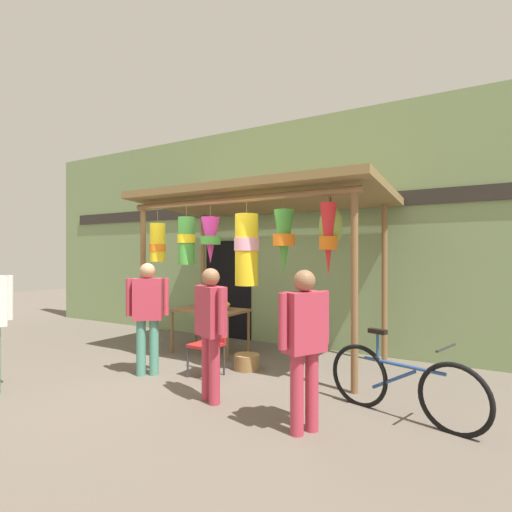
{
  "coord_description": "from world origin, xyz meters",
  "views": [
    {
      "loc": [
        3.62,
        -4.75,
        1.71
      ],
      "look_at": [
        0.21,
        1.09,
        1.69
      ],
      "focal_mm": 28.07,
      "sensor_mm": 36.0,
      "label": 1
    }
  ],
  "objects_px": {
    "display_table": "(210,314)",
    "flower_heap_on_table": "(213,304)",
    "parked_bicycle": "(402,385)",
    "passerby_at_right": "(211,323)",
    "wicker_basket_by_table": "(247,362)",
    "folding_chair": "(209,340)",
    "vendor_in_orange": "(304,337)",
    "customer_foreground": "(147,309)"
  },
  "relations": [
    {
      "from": "parked_bicycle",
      "to": "customer_foreground",
      "type": "xyz_separation_m",
      "value": [
        -3.41,
        -0.26,
        0.59
      ]
    },
    {
      "from": "parked_bicycle",
      "to": "passerby_at_right",
      "type": "height_order",
      "value": "passerby_at_right"
    },
    {
      "from": "display_table",
      "to": "passerby_at_right",
      "type": "distance_m",
      "value": 2.37
    },
    {
      "from": "wicker_basket_by_table",
      "to": "passerby_at_right",
      "type": "height_order",
      "value": "passerby_at_right"
    },
    {
      "from": "flower_heap_on_table",
      "to": "wicker_basket_by_table",
      "type": "bearing_deg",
      "value": -27.96
    },
    {
      "from": "customer_foreground",
      "to": "parked_bicycle",
      "type": "bearing_deg",
      "value": 4.33
    },
    {
      "from": "folding_chair",
      "to": "wicker_basket_by_table",
      "type": "bearing_deg",
      "value": 56.92
    },
    {
      "from": "folding_chair",
      "to": "vendor_in_orange",
      "type": "relative_size",
      "value": 0.54
    },
    {
      "from": "wicker_basket_by_table",
      "to": "vendor_in_orange",
      "type": "xyz_separation_m",
      "value": [
        1.59,
        -1.52,
        0.81
      ]
    },
    {
      "from": "customer_foreground",
      "to": "passerby_at_right",
      "type": "distance_m",
      "value": 1.45
    },
    {
      "from": "parked_bicycle",
      "to": "passerby_at_right",
      "type": "relative_size",
      "value": 1.09
    },
    {
      "from": "folding_chair",
      "to": "customer_foreground",
      "type": "distance_m",
      "value": 0.98
    },
    {
      "from": "vendor_in_orange",
      "to": "passerby_at_right",
      "type": "xyz_separation_m",
      "value": [
        -1.27,
        0.2,
        -0.01
      ]
    },
    {
      "from": "display_table",
      "to": "flower_heap_on_table",
      "type": "bearing_deg",
      "value": -14.42
    },
    {
      "from": "folding_chair",
      "to": "wicker_basket_by_table",
      "type": "distance_m",
      "value": 0.7
    },
    {
      "from": "vendor_in_orange",
      "to": "customer_foreground",
      "type": "bearing_deg",
      "value": 167.76
    },
    {
      "from": "wicker_basket_by_table",
      "to": "vendor_in_orange",
      "type": "bearing_deg",
      "value": -43.78
    },
    {
      "from": "display_table",
      "to": "flower_heap_on_table",
      "type": "xyz_separation_m",
      "value": [
        0.08,
        -0.02,
        0.17
      ]
    },
    {
      "from": "vendor_in_orange",
      "to": "flower_heap_on_table",
      "type": "bearing_deg",
      "value": 141.64
    },
    {
      "from": "folding_chair",
      "to": "passerby_at_right",
      "type": "xyz_separation_m",
      "value": [
        0.64,
        -0.83,
        0.41
      ]
    },
    {
      "from": "display_table",
      "to": "customer_foreground",
      "type": "xyz_separation_m",
      "value": [
        0.02,
        -1.5,
        0.25
      ]
    },
    {
      "from": "display_table",
      "to": "folding_chair",
      "type": "height_order",
      "value": "folding_chair"
    },
    {
      "from": "flower_heap_on_table",
      "to": "passerby_at_right",
      "type": "xyz_separation_m",
      "value": [
        1.34,
        -1.86,
        0.06
      ]
    },
    {
      "from": "wicker_basket_by_table",
      "to": "passerby_at_right",
      "type": "xyz_separation_m",
      "value": [
        0.32,
        -1.32,
        0.8
      ]
    },
    {
      "from": "display_table",
      "to": "passerby_at_right",
      "type": "xyz_separation_m",
      "value": [
        1.42,
        -1.88,
        0.23
      ]
    },
    {
      "from": "display_table",
      "to": "passerby_at_right",
      "type": "relative_size",
      "value": 0.82
    },
    {
      "from": "flower_heap_on_table",
      "to": "passerby_at_right",
      "type": "height_order",
      "value": "passerby_at_right"
    },
    {
      "from": "flower_heap_on_table",
      "to": "vendor_in_orange",
      "type": "xyz_separation_m",
      "value": [
        2.6,
        -2.06,
        0.07
      ]
    },
    {
      "from": "parked_bicycle",
      "to": "customer_foreground",
      "type": "distance_m",
      "value": 3.47
    },
    {
      "from": "wicker_basket_by_table",
      "to": "customer_foreground",
      "type": "distance_m",
      "value": 1.65
    },
    {
      "from": "display_table",
      "to": "parked_bicycle",
      "type": "relative_size",
      "value": 0.75
    },
    {
      "from": "flower_heap_on_table",
      "to": "wicker_basket_by_table",
      "type": "distance_m",
      "value": 1.37
    },
    {
      "from": "vendor_in_orange",
      "to": "customer_foreground",
      "type": "xyz_separation_m",
      "value": [
        -2.67,
        0.58,
        0.02
      ]
    },
    {
      "from": "flower_heap_on_table",
      "to": "passerby_at_right",
      "type": "bearing_deg",
      "value": -54.31
    },
    {
      "from": "flower_heap_on_table",
      "to": "customer_foreground",
      "type": "relative_size",
      "value": 0.42
    },
    {
      "from": "flower_heap_on_table",
      "to": "customer_foreground",
      "type": "distance_m",
      "value": 1.49
    },
    {
      "from": "display_table",
      "to": "wicker_basket_by_table",
      "type": "distance_m",
      "value": 1.35
    },
    {
      "from": "folding_chair",
      "to": "wicker_basket_by_table",
      "type": "relative_size",
      "value": 2.22
    },
    {
      "from": "customer_foreground",
      "to": "folding_chair",
      "type": "bearing_deg",
      "value": 30.82
    },
    {
      "from": "folding_chair",
      "to": "vendor_in_orange",
      "type": "xyz_separation_m",
      "value": [
        1.91,
        -1.03,
        0.42
      ]
    },
    {
      "from": "parked_bicycle",
      "to": "passerby_at_right",
      "type": "distance_m",
      "value": 2.18
    },
    {
      "from": "passerby_at_right",
      "to": "wicker_basket_by_table",
      "type": "bearing_deg",
      "value": 103.66
    }
  ]
}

